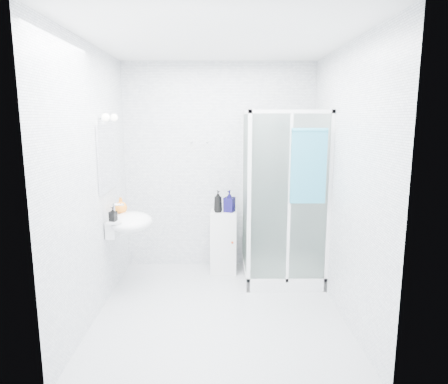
{
  "coord_description": "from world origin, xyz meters",
  "views": [
    {
      "loc": [
        0.01,
        -3.76,
        1.9
      ],
      "look_at": [
        0.05,
        0.35,
        1.15
      ],
      "focal_mm": 32.0,
      "sensor_mm": 36.0,
      "label": 1
    }
  ],
  "objects_px": {
    "soap_dispenser_black": "(113,214)",
    "shampoo_bottle_b": "(229,201)",
    "hand_towel": "(309,164)",
    "soap_dispenser_orange": "(121,205)",
    "wall_basin": "(129,223)",
    "storage_cabinet": "(224,242)",
    "shower_enclosure": "(276,244)",
    "shampoo_bottle_a": "(218,201)"
  },
  "relations": [
    {
      "from": "soap_dispenser_black",
      "to": "shampoo_bottle_b",
      "type": "bearing_deg",
      "value": 32.25
    },
    {
      "from": "shampoo_bottle_b",
      "to": "soap_dispenser_black",
      "type": "distance_m",
      "value": 1.45
    },
    {
      "from": "hand_towel",
      "to": "soap_dispenser_orange",
      "type": "bearing_deg",
      "value": 172.95
    },
    {
      "from": "wall_basin",
      "to": "storage_cabinet",
      "type": "relative_size",
      "value": 0.72
    },
    {
      "from": "shampoo_bottle_b",
      "to": "soap_dispenser_orange",
      "type": "distance_m",
      "value": 1.3
    },
    {
      "from": "soap_dispenser_orange",
      "to": "storage_cabinet",
      "type": "bearing_deg",
      "value": 20.55
    },
    {
      "from": "shower_enclosure",
      "to": "soap_dispenser_black",
      "type": "relative_size",
      "value": 13.33
    },
    {
      "from": "wall_basin",
      "to": "storage_cabinet",
      "type": "distance_m",
      "value": 1.27
    },
    {
      "from": "shampoo_bottle_a",
      "to": "shampoo_bottle_b",
      "type": "bearing_deg",
      "value": 8.13
    },
    {
      "from": "shampoo_bottle_a",
      "to": "soap_dispenser_orange",
      "type": "bearing_deg",
      "value": -160.06
    },
    {
      "from": "soap_dispenser_orange",
      "to": "hand_towel",
      "type": "bearing_deg",
      "value": -7.05
    },
    {
      "from": "shampoo_bottle_a",
      "to": "soap_dispenser_black",
      "type": "height_order",
      "value": "shampoo_bottle_a"
    },
    {
      "from": "hand_towel",
      "to": "storage_cabinet",
      "type": "bearing_deg",
      "value": 142.02
    },
    {
      "from": "storage_cabinet",
      "to": "hand_towel",
      "type": "relative_size",
      "value": 0.99
    },
    {
      "from": "shampoo_bottle_a",
      "to": "soap_dispenser_black",
      "type": "distance_m",
      "value": 1.32
    },
    {
      "from": "soap_dispenser_black",
      "to": "wall_basin",
      "type": "bearing_deg",
      "value": 59.33
    },
    {
      "from": "storage_cabinet",
      "to": "hand_towel",
      "type": "xyz_separation_m",
      "value": [
        0.88,
        -0.69,
        1.05
      ]
    },
    {
      "from": "shampoo_bottle_a",
      "to": "soap_dispenser_orange",
      "type": "relative_size",
      "value": 1.51
    },
    {
      "from": "shampoo_bottle_a",
      "to": "soap_dispenser_orange",
      "type": "height_order",
      "value": "shampoo_bottle_a"
    },
    {
      "from": "hand_towel",
      "to": "soap_dispenser_black",
      "type": "relative_size",
      "value": 5.24
    },
    {
      "from": "soap_dispenser_orange",
      "to": "shower_enclosure",
      "type": "bearing_deg",
      "value": 4.82
    },
    {
      "from": "storage_cabinet",
      "to": "shampoo_bottle_a",
      "type": "relative_size",
      "value": 2.88
    },
    {
      "from": "hand_towel",
      "to": "shampoo_bottle_a",
      "type": "height_order",
      "value": "hand_towel"
    },
    {
      "from": "storage_cabinet",
      "to": "soap_dispenser_orange",
      "type": "bearing_deg",
      "value": -156.72
    },
    {
      "from": "soap_dispenser_black",
      "to": "shampoo_bottle_a",
      "type": "bearing_deg",
      "value": 34.76
    },
    {
      "from": "wall_basin",
      "to": "shampoo_bottle_a",
      "type": "xyz_separation_m",
      "value": [
        0.97,
        0.56,
        0.12
      ]
    },
    {
      "from": "shower_enclosure",
      "to": "hand_towel",
      "type": "bearing_deg",
      "value": -56.79
    },
    {
      "from": "wall_basin",
      "to": "storage_cabinet",
      "type": "bearing_deg",
      "value": 30.02
    },
    {
      "from": "shampoo_bottle_b",
      "to": "soap_dispenser_black",
      "type": "height_order",
      "value": "shampoo_bottle_b"
    },
    {
      "from": "wall_basin",
      "to": "soap_dispenser_black",
      "type": "bearing_deg",
      "value": -120.67
    },
    {
      "from": "shower_enclosure",
      "to": "storage_cabinet",
      "type": "height_order",
      "value": "shower_enclosure"
    },
    {
      "from": "shampoo_bottle_a",
      "to": "wall_basin",
      "type": "bearing_deg",
      "value": -149.94
    },
    {
      "from": "shower_enclosure",
      "to": "hand_towel",
      "type": "xyz_separation_m",
      "value": [
        0.26,
        -0.4,
        0.99
      ]
    },
    {
      "from": "wall_basin",
      "to": "soap_dispenser_orange",
      "type": "xyz_separation_m",
      "value": [
        -0.12,
        0.17,
        0.16
      ]
    },
    {
      "from": "hand_towel",
      "to": "soap_dispenser_orange",
      "type": "xyz_separation_m",
      "value": [
        -2.04,
        0.25,
        -0.49
      ]
    },
    {
      "from": "wall_basin",
      "to": "hand_towel",
      "type": "height_order",
      "value": "hand_towel"
    },
    {
      "from": "storage_cabinet",
      "to": "shampoo_bottle_b",
      "type": "distance_m",
      "value": 0.53
    },
    {
      "from": "hand_towel",
      "to": "shampoo_bottle_a",
      "type": "xyz_separation_m",
      "value": [
        -0.95,
        0.65,
        -0.53
      ]
    },
    {
      "from": "wall_basin",
      "to": "hand_towel",
      "type": "xyz_separation_m",
      "value": [
        1.92,
        -0.09,
        0.64
      ]
    },
    {
      "from": "shower_enclosure",
      "to": "shampoo_bottle_b",
      "type": "relative_size",
      "value": 7.5
    },
    {
      "from": "wall_basin",
      "to": "soap_dispenser_black",
      "type": "xyz_separation_m",
      "value": [
        -0.11,
        -0.19,
        0.14
      ]
    },
    {
      "from": "shampoo_bottle_b",
      "to": "soap_dispenser_black",
      "type": "relative_size",
      "value": 1.78
    }
  ]
}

